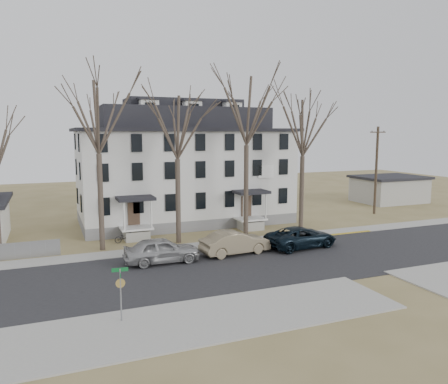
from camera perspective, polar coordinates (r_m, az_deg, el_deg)
name	(u,v)px	position (r m, az deg, el deg)	size (l,w,h in m)	color
ground	(295,270)	(29.08, 9.29, -10.04)	(120.00, 120.00, 0.00)	olive
main_road	(280,262)	(30.73, 7.33, -9.03)	(120.00, 10.00, 0.04)	#27272A
far_sidewalk	(244,242)	(35.88, 2.62, -6.52)	(120.00, 2.00, 0.08)	#A09F97
near_sidewalk_left	(204,320)	(21.60, -2.57, -16.40)	(20.00, 5.00, 0.08)	#A09F97
yellow_curb	(302,239)	(37.43, 10.21, -6.03)	(14.00, 0.25, 0.06)	gold
boarding_house	(184,168)	(43.54, -5.22, 3.16)	(20.80, 12.36, 12.05)	slate
distant_building	(389,189)	(59.95, 20.76, 0.38)	(8.50, 6.50, 3.35)	#A09F97
tree_far_left	(97,112)	(33.62, -16.22, 10.02)	(8.40, 8.40, 13.72)	#473B31
tree_mid_left	(177,123)	(34.74, -6.16, 8.97)	(7.80, 7.80, 12.74)	#473B31
tree_center	(247,105)	(36.90, 2.98, 11.23)	(9.00, 9.00, 14.70)	#473B31
tree_mid_right	(303,124)	(39.47, 10.31, 8.74)	(7.80, 7.80, 12.74)	#473B31
utility_pole_far	(376,169)	(50.19, 19.26, 2.82)	(2.00, 0.28, 9.50)	#3D3023
car_silver	(162,251)	(30.24, -8.14, -7.60)	(2.06, 5.13, 1.75)	#A3A3A3
car_tan	(235,243)	(32.06, 1.46, -6.68)	(1.80, 5.16, 1.70)	#837559
car_navy	(301,237)	(34.43, 10.04, -5.87)	(2.65, 5.74, 1.60)	black
bicycle_left	(125,238)	(36.27, -12.83, -5.85)	(0.57, 1.63, 0.86)	black
street_sign	(120,286)	(21.28, -13.37, -11.91)	(0.75, 0.75, 2.64)	gray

